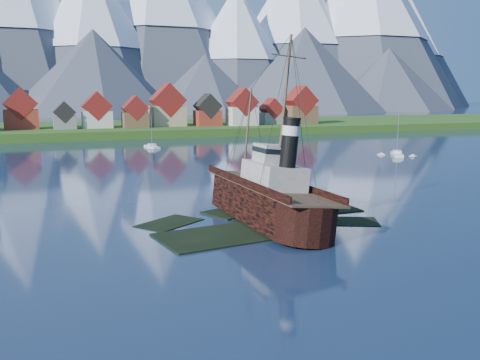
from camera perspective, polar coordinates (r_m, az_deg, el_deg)
name	(u,v)px	position (r m, az deg, el deg)	size (l,w,h in m)	color
ground	(253,228)	(65.64, 1.38, -5.13)	(1400.00, 1400.00, 0.00)	#172741
shoal	(259,225)	(68.32, 2.08, -4.86)	(31.71, 21.24, 1.14)	black
shore_bank	(98,133)	(230.67, -14.87, 4.92)	(600.00, 80.00, 3.20)	#214614
seawall	(110,140)	(193.04, -13.65, 4.17)	(600.00, 2.50, 2.00)	#3F3D38
town	(9,113)	(211.33, -23.46, 6.53)	(250.96, 16.69, 17.30)	maroon
mountains	(56,13)	(545.50, -19.03, 16.49)	(965.00, 340.00, 205.00)	#2D333D
tugboat_wreck	(260,196)	(69.81, 2.10, -1.67)	(7.21, 31.07, 24.62)	black
sailboat_d	(397,155)	(145.98, 16.39, 2.59)	(6.41, 8.99, 12.34)	silver
sailboat_e	(152,147)	(162.59, -9.37, 3.48)	(3.26, 9.10, 10.33)	silver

